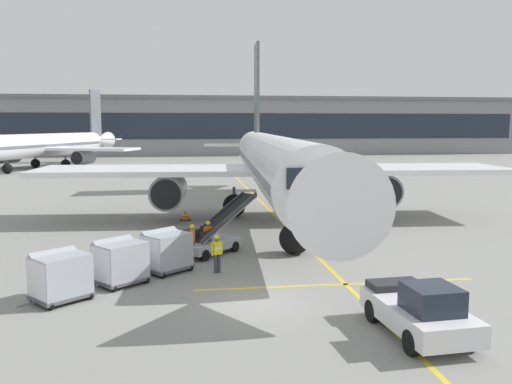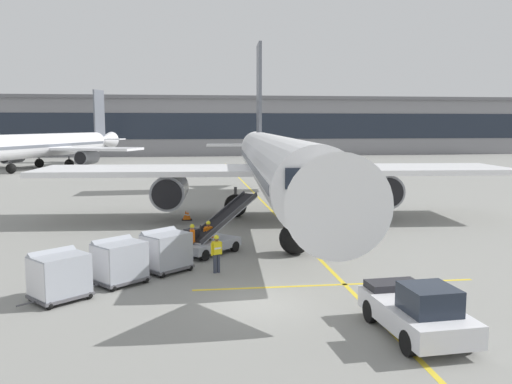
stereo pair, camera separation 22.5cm
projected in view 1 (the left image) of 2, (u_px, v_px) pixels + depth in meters
ground_plane at (264, 304)px, 20.06m from camera, size 600.00×600.00×0.00m
parked_airplane at (274, 164)px, 37.78m from camera, size 33.15×42.77×14.67m
belt_loader at (212, 237)px, 27.85m from camera, size 4.59×4.74×2.91m
baggage_cart_lead at (166, 250)px, 24.32m from camera, size 2.59×2.52×1.91m
baggage_cart_second at (120, 261)px, 22.40m from camera, size 2.59×2.52×1.91m
baggage_cart_third at (60, 275)px, 20.28m from camera, size 2.59×2.52×1.91m
pushback_tug at (419, 310)px, 16.93m from camera, size 2.42×4.54×1.83m
ground_crew_by_loader at (159, 254)px, 23.67m from camera, size 0.31×0.56×1.74m
ground_crew_by_carts at (208, 235)px, 27.60m from camera, size 0.53×0.38×1.74m
ground_crew_marshaller at (217, 251)px, 24.11m from camera, size 0.52×0.38×1.74m
ground_crew_wingwalker at (192, 239)px, 26.71m from camera, size 0.26×0.57×1.74m
safety_cone_engine_keepout at (187, 216)px, 37.58m from camera, size 0.54×0.54×0.62m
safety_cone_wingtip at (185, 215)px, 37.60m from camera, size 0.59×0.59×0.68m
apron_guidance_line_lead_in at (280, 220)px, 37.57m from camera, size 0.20×110.00×0.01m
apron_guidance_line_stop_bar at (337, 284)px, 22.45m from camera, size 12.00×0.20×0.01m
terminal_building at (215, 126)px, 122.84m from camera, size 137.35×20.10×12.75m
distant_airplane at (47, 146)px, 81.34m from camera, size 28.36×35.93×12.74m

